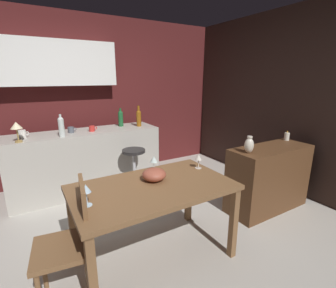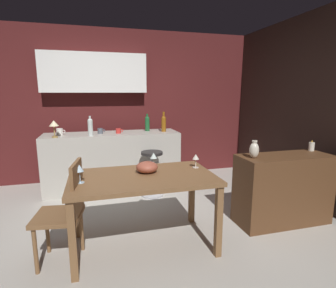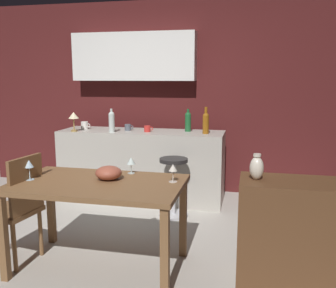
% 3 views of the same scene
% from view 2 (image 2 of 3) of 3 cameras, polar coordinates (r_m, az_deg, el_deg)
% --- Properties ---
extents(ground_plane, '(9.00, 9.00, 0.00)m').
position_cam_2_polar(ground_plane, '(3.19, -7.91, -17.93)').
color(ground_plane, '#B7B2A8').
extents(wall_kitchen_back, '(5.20, 0.33, 2.60)m').
position_cam_2_polar(wall_kitchen_back, '(4.86, -12.33, 9.27)').
color(wall_kitchen_back, '#4C1919').
rests_on(wall_kitchen_back, ground_plane).
extents(wall_side_right, '(0.10, 4.40, 2.60)m').
position_cam_2_polar(wall_side_right, '(4.22, 27.94, 6.51)').
color(wall_side_right, '#33231E').
rests_on(wall_side_right, ground_plane).
extents(dining_table, '(1.39, 0.82, 0.74)m').
position_cam_2_polar(dining_table, '(2.65, -5.37, -8.54)').
color(dining_table, brown).
rests_on(dining_table, ground_plane).
extents(kitchen_counter, '(2.10, 0.60, 0.90)m').
position_cam_2_polar(kitchen_counter, '(4.42, -11.59, -3.49)').
color(kitchen_counter, '#B2ADA3').
rests_on(kitchen_counter, ground_plane).
extents(sideboard_cabinet, '(1.10, 0.44, 0.82)m').
position_cam_2_polar(sideboard_cabinet, '(3.48, 23.27, -8.82)').
color(sideboard_cabinet, '#56351E').
rests_on(sideboard_cabinet, ground_plane).
extents(chair_near_window, '(0.45, 0.45, 0.94)m').
position_cam_2_polar(chair_near_window, '(2.63, -20.92, -12.87)').
color(chair_near_window, brown).
rests_on(chair_near_window, ground_plane).
extents(bar_stool, '(0.34, 0.34, 0.68)m').
position_cam_2_polar(bar_stool, '(4.01, -3.41, -6.07)').
color(bar_stool, '#262323').
rests_on(bar_stool, ground_plane).
extents(wine_glass_left, '(0.07, 0.07, 0.17)m').
position_cam_2_polar(wine_glass_left, '(2.49, -18.35, -5.08)').
color(wine_glass_left, silver).
rests_on(wine_glass_left, dining_table).
extents(wine_glass_right, '(0.07, 0.07, 0.15)m').
position_cam_2_polar(wine_glass_right, '(2.87, 5.94, -2.85)').
color(wine_glass_right, silver).
rests_on(wine_glass_right, dining_table).
extents(wine_glass_center, '(0.08, 0.08, 0.15)m').
position_cam_2_polar(wine_glass_center, '(2.93, -3.08, -2.57)').
color(wine_glass_center, silver).
rests_on(wine_glass_center, dining_table).
extents(fruit_bowl, '(0.22, 0.22, 0.11)m').
position_cam_2_polar(fruit_bowl, '(2.70, -4.51, -4.93)').
color(fruit_bowl, '#9E4C38').
rests_on(fruit_bowl, dining_table).
extents(wine_bottle_green, '(0.08, 0.08, 0.29)m').
position_cam_2_polar(wine_bottle_green, '(4.48, -4.44, 4.52)').
color(wine_bottle_green, '#1E592D').
rests_on(wine_bottle_green, kitchen_counter).
extents(wine_bottle_clear, '(0.07, 0.07, 0.30)m').
position_cam_2_polar(wine_bottle_clear, '(4.11, -16.23, 3.65)').
color(wine_bottle_clear, silver).
rests_on(wine_bottle_clear, kitchen_counter).
extents(wine_bottle_amber, '(0.08, 0.08, 0.33)m').
position_cam_2_polar(wine_bottle_amber, '(4.38, -0.93, 4.55)').
color(wine_bottle_amber, '#8C5114').
rests_on(wine_bottle_amber, kitchen_counter).
extents(cup_slate, '(0.12, 0.08, 0.08)m').
position_cam_2_polar(cup_slate, '(4.32, -14.22, 2.73)').
color(cup_slate, '#515660').
rests_on(cup_slate, kitchen_counter).
extents(cup_red, '(0.11, 0.08, 0.08)m').
position_cam_2_polar(cup_red, '(4.28, -10.51, 2.77)').
color(cup_red, red).
rests_on(cup_red, kitchen_counter).
extents(cup_white, '(0.13, 0.09, 0.10)m').
position_cam_2_polar(cup_white, '(4.33, -22.07, 2.42)').
color(cup_white, white).
rests_on(cup_white, kitchen_counter).
extents(counter_lamp, '(0.13, 0.13, 0.25)m').
position_cam_2_polar(counter_lamp, '(4.11, -23.15, 3.83)').
color(counter_lamp, '#A58447').
rests_on(counter_lamp, kitchen_counter).
extents(pillar_candle_tall, '(0.06, 0.06, 0.13)m').
position_cam_2_polar(pillar_candle_tall, '(3.76, 28.26, -0.49)').
color(pillar_candle_tall, white).
rests_on(pillar_candle_tall, sideboard_cabinet).
extents(vase_ceramic_ivory, '(0.10, 0.10, 0.20)m').
position_cam_2_polar(vase_ceramic_ivory, '(3.09, 17.88, -1.20)').
color(vase_ceramic_ivory, beige).
rests_on(vase_ceramic_ivory, sideboard_cabinet).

